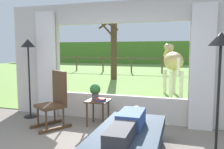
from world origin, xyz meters
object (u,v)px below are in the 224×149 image
Objects in this scene: side_table at (98,105)px; pasture_tree at (113,46)px; recliner_sofa at (129,143)px; book_stack at (101,100)px; reclining_person at (128,123)px; floor_lamp_left at (28,55)px; rocking_chair at (55,100)px; potted_plant at (95,91)px; floor_lamp_right at (220,58)px; horse at (173,61)px.

side_table is 7.38m from pasture_tree.
book_stack reaches higher than recliner_sofa.
side_table is (-0.93, 1.23, 0.21)m from recliner_sofa.
reclining_person is 0.81× the size of floor_lamp_left.
reclining_person is 2.75× the size of side_table.
floor_lamp_left is (-0.90, 0.42, 0.89)m from rocking_chair.
potted_plant is at bearing -0.56° from floor_lamp_left.
rocking_chair is 0.63× the size of floor_lamp_left.
pasture_tree is at bearing 116.04° from floor_lamp_right.
side_table is 0.29m from potted_plant.
recliner_sofa is 1.53× the size of rocking_chair.
book_stack is at bearing 155.31° from floor_lamp_right.
pasture_tree is (-3.10, 3.46, 0.56)m from horse.
rocking_chair is at bearing -134.92° from horse.
floor_lamp_right is (3.78, -1.07, -0.00)m from floor_lamp_left.
side_table is at bearing 154.67° from floor_lamp_right.
potted_plant is at bearing 154.20° from floor_lamp_right.
rocking_chair is 0.33× the size of pasture_tree.
reclining_person is 1.51m from floor_lamp_right.
reclining_person is 1.95m from rocking_chair.
floor_lamp_right reaches higher than recliner_sofa.
floor_lamp_left reaches higher than horse.
reclining_person is 1.69m from potted_plant.
floor_lamp_left reaches higher than recliner_sofa.
floor_lamp_left is 0.98× the size of horse.
recliner_sofa is 1.56m from side_table.
reclining_person is 0.43× the size of pasture_tree.
book_stack is at bearing -37.53° from potted_plant.
floor_lamp_right is (2.18, -1.05, 0.73)m from potted_plant.
potted_plant is 0.26m from book_stack.
reclining_person is at bearing -52.86° from potted_plant.
side_table is 2.53m from floor_lamp_right.
potted_plant is 2.53m from floor_lamp_right.
book_stack is at bearing -125.29° from horse.
floor_lamp_right is at bearing -96.98° from horse.
reclining_person is 1.48m from book_stack.
book_stack is (0.87, 0.27, 0.00)m from rocking_chair.
pasture_tree is at bearing 104.01° from potted_plant.
floor_lamp_left reaches higher than potted_plant.
floor_lamp_right is at bearing 12.78° from reclining_person.
floor_lamp_right is 0.98× the size of horse.
side_table is at bearing 54.68° from rocking_chair.
reclining_person reaches higher than book_stack.
rocking_chair is (-1.71, 0.94, 0.02)m from reclining_person.
horse is (1.36, 3.52, 0.45)m from potted_plant.
book_stack is (0.09, -0.07, 0.12)m from side_table.
book_stack is 0.06× the size of pasture_tree.
floor_lamp_left reaches higher than reclining_person.
recliner_sofa is 0.51× the size of pasture_tree.
pasture_tree reaches higher than rocking_chair.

